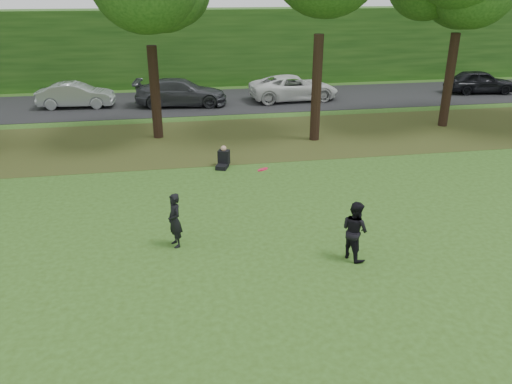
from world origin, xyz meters
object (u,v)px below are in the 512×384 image
Objects in this scene: player_right at (355,230)px; seated_person at (223,159)px; player_left at (175,220)px; frisbee at (263,169)px.

player_right reaches higher than seated_person.
player_left is 6.38m from seated_person.
player_right is at bearing -49.84° from seated_person.
frisbee is 0.46× the size of seated_person.
frisbee is at bearing 42.06° from player_right.
player_right reaches higher than player_left.
frisbee is 6.80m from seated_person.
seated_person is (-0.30, 6.52, -1.92)m from frisbee.
player_right is 2.82m from frisbee.
player_right is 4.16× the size of frisbee.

